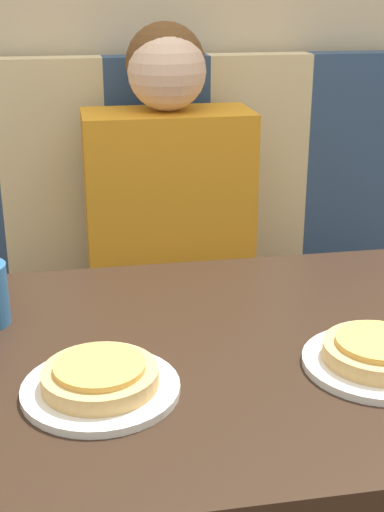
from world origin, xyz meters
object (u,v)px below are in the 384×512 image
(plate_left, at_px, (101,389))
(pizza_right, at_px, (378,350))
(plate_right, at_px, (377,363))
(pizza_left, at_px, (100,375))
(person, at_px, (168,183))

(plate_left, bearing_deg, pizza_right, 0.00)
(plate_left, relative_size, pizza_right, 1.36)
(plate_right, relative_size, pizza_left, 1.36)
(person, relative_size, pizza_left, 4.27)
(person, height_order, plate_right, person)
(plate_right, distance_m, pizza_left, 0.42)
(plate_left, height_order, pizza_left, pizza_left)
(plate_left, distance_m, pizza_right, 0.42)
(person, distance_m, pizza_right, 0.79)
(pizza_left, bearing_deg, person, 74.61)
(pizza_left, relative_size, pizza_right, 1.00)
(plate_right, height_order, pizza_left, pizza_left)
(person, xyz_separation_m, plate_left, (-0.21, -0.76, -0.09))
(person, bearing_deg, pizza_left, -105.39)
(person, height_order, pizza_left, person)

